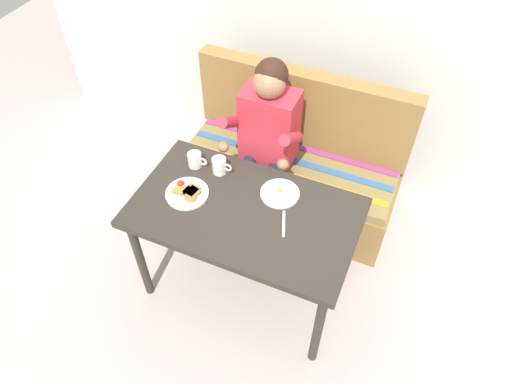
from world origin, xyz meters
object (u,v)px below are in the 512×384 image
at_px(plate_breakfast, 187,193).
at_px(coffee_mug, 195,159).
at_px(couch, 291,170).
at_px(person, 265,135).
at_px(coffee_mug_second, 220,165).
at_px(table, 245,220).
at_px(plate_eggs, 280,193).
at_px(fork, 284,224).

height_order(plate_breakfast, coffee_mug, coffee_mug).
bearing_deg(couch, person, -126.55).
bearing_deg(person, coffee_mug_second, -106.57).
bearing_deg(table, plate_eggs, 53.77).
distance_m(plate_eggs, fork, 0.20).
relative_size(couch, fork, 8.47).
xyz_separation_m(table, coffee_mug_second, (-0.24, 0.20, 0.13)).
bearing_deg(coffee_mug, couch, 55.14).
xyz_separation_m(plate_breakfast, coffee_mug_second, (0.09, 0.23, 0.04)).
distance_m(plate_eggs, coffee_mug_second, 0.38).
bearing_deg(couch, fork, -73.92).
bearing_deg(coffee_mug_second, table, -39.80).
bearing_deg(coffee_mug, table, -26.32).
xyz_separation_m(table, person, (-0.13, 0.59, 0.09)).
relative_size(couch, coffee_mug_second, 12.20).
bearing_deg(coffee_mug, person, 55.92).
bearing_deg(fork, coffee_mug_second, 135.71).
bearing_deg(coffee_mug_second, person, 73.43).
xyz_separation_m(couch, fork, (0.22, -0.77, 0.40)).
bearing_deg(table, person, 102.40).
height_order(couch, coffee_mug, couch).
xyz_separation_m(plate_breakfast, plate_eggs, (0.46, 0.20, -0.01)).
bearing_deg(plate_breakfast, plate_eggs, 23.38).
bearing_deg(coffee_mug, plate_breakfast, -73.13).
xyz_separation_m(plate_breakfast, coffee_mug, (-0.07, 0.22, 0.03)).
distance_m(couch, fork, 0.90).
relative_size(person, fork, 7.13).
relative_size(plate_breakfast, coffee_mug_second, 2.00).
bearing_deg(fork, table, 158.45).
bearing_deg(coffee_mug_second, plate_breakfast, -110.74).
distance_m(table, fork, 0.24).
relative_size(plate_eggs, coffee_mug, 1.81).
distance_m(couch, plate_eggs, 0.73).
bearing_deg(plate_eggs, table, -126.23).
bearing_deg(person, plate_breakfast, -108.13).
bearing_deg(couch, plate_eggs, -77.60).
distance_m(coffee_mug, coffee_mug_second, 0.15).
bearing_deg(coffee_mug, plate_eggs, -2.12).
distance_m(person, coffee_mug_second, 0.40).
xyz_separation_m(plate_eggs, fork, (0.09, -0.18, -0.01)).
xyz_separation_m(coffee_mug_second, fork, (0.47, -0.21, -0.05)).
height_order(table, plate_breakfast, plate_breakfast).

